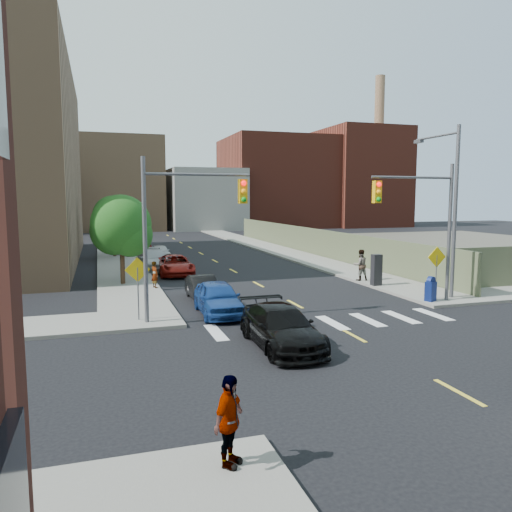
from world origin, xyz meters
TOP-DOWN VIEW (x-y plane):
  - ground at (0.00, 0.00)m, footprint 160.00×160.00m
  - sidewalk_nw at (-7.75, 41.50)m, footprint 3.50×73.00m
  - sidewalk_ne at (7.75, 41.50)m, footprint 3.50×73.00m
  - fence_north at (9.60, 28.00)m, footprint 0.12×44.00m
  - gravel_lot at (28.00, 30.00)m, footprint 36.00×42.00m
  - bg_bldg_west at (-22.00, 70.00)m, footprint 14.00×18.00m
  - bg_bldg_midwest at (-6.00, 72.00)m, footprint 14.00×16.00m
  - bg_bldg_center at (8.00, 70.00)m, footprint 12.00×16.00m
  - bg_bldg_east at (22.00, 72.00)m, footprint 18.00×18.00m
  - bg_bldg_fareast at (38.00, 70.00)m, footprint 14.00×16.00m
  - smokestack at (42.00, 70.00)m, footprint 1.80×1.80m
  - signal_nw at (-5.98, 6.00)m, footprint 4.59×0.30m
  - signal_ne at (5.98, 6.00)m, footprint 4.59×0.30m
  - streetlight_ne at (8.20, 6.90)m, footprint 0.25×3.70m
  - warn_sign_nw at (-7.80, 6.50)m, footprint 1.06×0.06m
  - warn_sign_ne at (7.20, 6.50)m, footprint 1.06×0.06m
  - warn_sign_midwest at (-7.80, 20.00)m, footprint 1.06×0.06m
  - tree_west_near at (-8.00, 16.05)m, footprint 3.66×3.64m
  - tree_west_far at (-8.00, 31.05)m, footprint 3.66×3.64m
  - parked_car_blue at (-4.20, 7.00)m, footprint 1.95×4.54m
  - parked_car_black at (-4.20, 10.46)m, footprint 1.33×3.79m
  - parked_car_red at (-4.35, 19.42)m, footprint 2.38×5.02m
  - parked_car_silver at (-5.50, 22.15)m, footprint 2.52×5.42m
  - parked_car_white at (-4.20, 29.09)m, footprint 1.66×3.67m
  - parked_car_maroon at (-5.50, 32.49)m, footprint 1.70×4.21m
  - parked_car_grey at (-5.22, 38.46)m, footprint 2.56×4.98m
  - black_sedan at (-3.20, 1.44)m, footprint 2.06×5.04m
  - mailbox at (6.53, 6.00)m, footprint 0.63×0.56m
  - payphone at (6.32, 10.81)m, footprint 0.55×0.45m
  - pedestrian_west at (-6.30, 13.98)m, footprint 0.55×0.66m
  - pedestrian_east at (6.30, 12.68)m, footprint 1.00×0.81m
  - pedestrian_sw at (-7.05, -6.00)m, footprint 1.03×1.10m

SIDE VIEW (x-z plane):
  - ground at x=0.00m, z-range 0.00..0.00m
  - gravel_lot at x=28.00m, z-range 0.00..0.06m
  - sidewalk_nw at x=-7.75m, z-range 0.00..0.15m
  - sidewalk_ne at x=7.75m, z-range 0.00..0.15m
  - parked_car_white at x=-4.20m, z-range 0.00..1.22m
  - parked_car_black at x=-4.20m, z-range 0.00..1.25m
  - parked_car_grey at x=-5.22m, z-range 0.00..1.35m
  - parked_car_maroon at x=-5.50m, z-range 0.00..1.36m
  - parked_car_red at x=-4.35m, z-range 0.00..1.38m
  - black_sedan at x=-3.20m, z-range 0.00..1.46m
  - mailbox at x=6.53m, z-range 0.13..1.39m
  - parked_car_blue at x=-4.20m, z-range 0.00..1.53m
  - parked_car_silver at x=-5.50m, z-range 0.00..1.53m
  - pedestrian_west at x=-6.30m, z-range 0.15..1.69m
  - pedestrian_sw at x=-7.05m, z-range 0.15..1.97m
  - payphone at x=6.32m, z-range 0.15..2.00m
  - pedestrian_east at x=6.30m, z-range 0.15..2.10m
  - fence_north at x=9.60m, z-range 0.00..2.50m
  - warn_sign_nw at x=-7.80m, z-range 0.58..3.41m
  - warn_sign_ne at x=7.20m, z-range 0.58..3.41m
  - warn_sign_midwest at x=-7.80m, z-range 0.58..3.41m
  - tree_west_near at x=-8.00m, z-range 0.72..6.24m
  - tree_west_far at x=-8.00m, z-range 0.72..6.24m
  - signal_nw at x=-5.98m, z-range 1.03..8.03m
  - signal_ne at x=5.98m, z-range 1.03..8.03m
  - bg_bldg_center at x=8.00m, z-range 0.00..10.00m
  - streetlight_ne at x=8.20m, z-range 0.72..9.72m
  - bg_bldg_west at x=-22.00m, z-range 0.00..12.00m
  - bg_bldg_midwest at x=-6.00m, z-range 0.00..15.00m
  - bg_bldg_east at x=22.00m, z-range 0.00..16.00m
  - bg_bldg_fareast at x=38.00m, z-range 0.00..18.00m
  - smokestack at x=42.00m, z-range 0.00..28.00m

